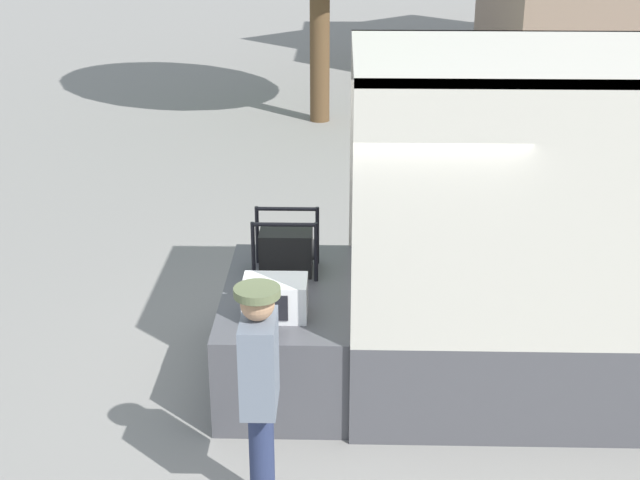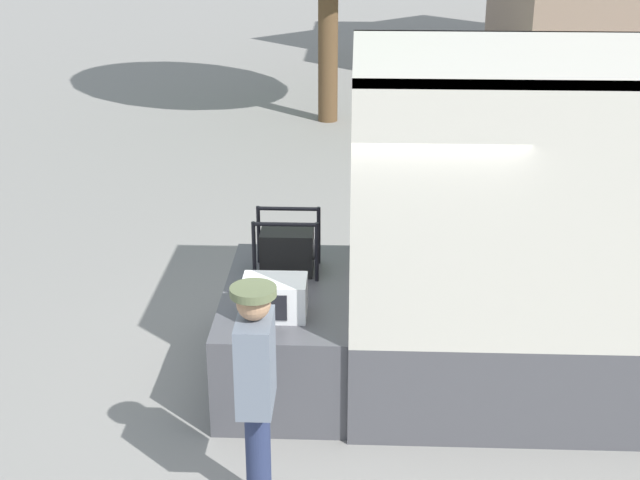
% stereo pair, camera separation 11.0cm
% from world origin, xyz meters
% --- Properties ---
extents(ground_plane, '(160.00, 160.00, 0.00)m').
position_xyz_m(ground_plane, '(0.00, 0.00, 0.00)').
color(ground_plane, gray).
extents(tailgate_deck, '(1.11, 2.03, 0.86)m').
position_xyz_m(tailgate_deck, '(-0.55, 0.00, 0.43)').
color(tailgate_deck, '#4C4C51').
rests_on(tailgate_deck, ground).
extents(microwave, '(0.53, 0.38, 0.32)m').
position_xyz_m(microwave, '(-0.61, -0.51, 1.02)').
color(microwave, white).
rests_on(microwave, tailgate_deck).
extents(portable_generator, '(0.59, 0.43, 0.56)m').
position_xyz_m(portable_generator, '(-0.56, 0.38, 1.07)').
color(portable_generator, black).
rests_on(portable_generator, tailgate_deck).
extents(worker_person, '(0.31, 0.44, 1.73)m').
position_xyz_m(worker_person, '(-0.62, -1.82, 1.06)').
color(worker_person, navy).
rests_on(worker_person, ground).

